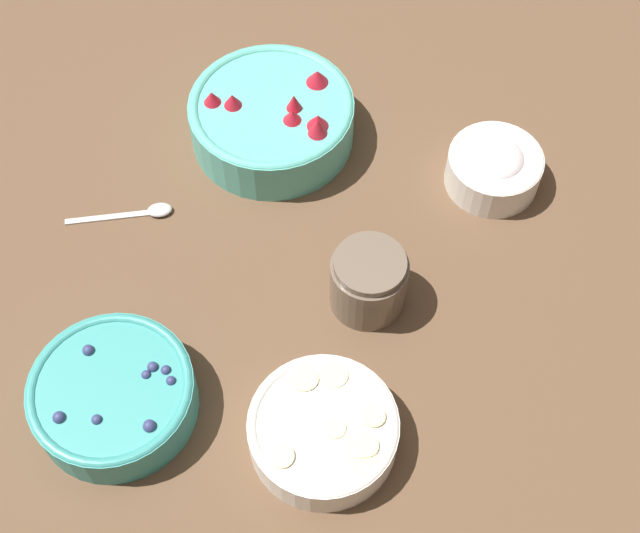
# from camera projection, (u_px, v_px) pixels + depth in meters

# --- Properties ---
(ground_plane) EXTENTS (4.00, 4.00, 0.00)m
(ground_plane) POSITION_uv_depth(u_px,v_px,m) (254.00, 238.00, 1.13)
(ground_plane) COLOR brown
(bowl_strawberries) EXTENTS (0.22, 0.22, 0.09)m
(bowl_strawberries) POSITION_uv_depth(u_px,v_px,m) (272.00, 117.00, 1.19)
(bowl_strawberries) COLOR #56B7A8
(bowl_strawberries) RESTS_ON ground_plane
(bowl_blueberries) EXTENTS (0.18, 0.18, 0.06)m
(bowl_blueberries) POSITION_uv_depth(u_px,v_px,m) (116.00, 397.00, 0.98)
(bowl_blueberries) COLOR teal
(bowl_blueberries) RESTS_ON ground_plane
(bowl_bananas) EXTENTS (0.16, 0.16, 0.05)m
(bowl_bananas) POSITION_uv_depth(u_px,v_px,m) (324.00, 430.00, 0.97)
(bowl_bananas) COLOR white
(bowl_bananas) RESTS_ON ground_plane
(bowl_cream) EXTENTS (0.12, 0.12, 0.06)m
(bowl_cream) POSITION_uv_depth(u_px,v_px,m) (494.00, 166.00, 1.15)
(bowl_cream) COLOR white
(bowl_cream) RESTS_ON ground_plane
(jar_chocolate) EXTENTS (0.09, 0.09, 0.09)m
(jar_chocolate) POSITION_uv_depth(u_px,v_px,m) (371.00, 279.00, 1.06)
(jar_chocolate) COLOR brown
(jar_chocolate) RESTS_ON ground_plane
(spoon) EXTENTS (0.10, 0.12, 0.01)m
(spoon) POSITION_uv_depth(u_px,v_px,m) (140.00, 213.00, 1.15)
(spoon) COLOR silver
(spoon) RESTS_ON ground_plane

